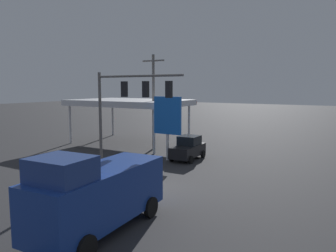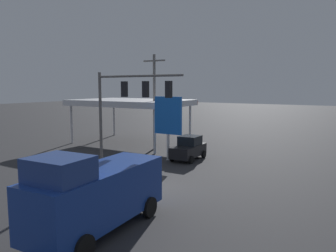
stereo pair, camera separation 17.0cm
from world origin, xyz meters
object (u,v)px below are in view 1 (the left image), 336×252
object	(u,v)px
price_sign	(168,117)
delivery_truck	(97,193)
hatchback_crossing	(188,148)
utility_pole	(153,99)
traffic_signal_assembly	(128,100)

from	to	relation	value
price_sign	delivery_truck	world-z (taller)	price_sign
hatchback_crossing	utility_pole	bearing A→B (deg)	-117.43
traffic_signal_assembly	delivery_truck	xyz separation A→B (m)	(-3.79, 7.01, -3.51)
hatchback_crossing	delivery_truck	bearing A→B (deg)	10.62
price_sign	delivery_truck	size ratio (longest dim) A/B	0.76
delivery_truck	hatchback_crossing	bearing A→B (deg)	-170.81
traffic_signal_assembly	delivery_truck	distance (m)	8.71
traffic_signal_assembly	utility_pole	distance (m)	10.68
price_sign	utility_pole	bearing A→B (deg)	-43.67
price_sign	delivery_truck	distance (m)	14.03
hatchback_crossing	delivery_truck	size ratio (longest dim) A/B	0.56
traffic_signal_assembly	hatchback_crossing	world-z (taller)	traffic_signal_assembly
traffic_signal_assembly	delivery_truck	size ratio (longest dim) A/B	1.02
utility_pole	hatchback_crossing	size ratio (longest dim) A/B	2.37
traffic_signal_assembly	hatchback_crossing	bearing A→B (deg)	-94.88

